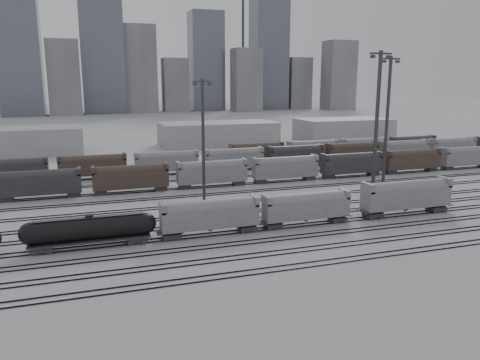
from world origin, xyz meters
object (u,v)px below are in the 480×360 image
object	(u,v)px
hopper_car_a	(210,214)
hopper_car_c	(406,194)
hopper_car_b	(306,206)
tank_car_b	(90,229)
light_mast_c	(377,123)

from	to	relation	value
hopper_car_a	hopper_car_c	distance (m)	34.18
hopper_car_a	hopper_car_b	world-z (taller)	hopper_car_a
tank_car_b	hopper_car_a	world-z (taller)	hopper_car_a
tank_car_b	hopper_car_b	bearing A→B (deg)	0.00
hopper_car_b	tank_car_b	bearing A→B (deg)	180.00
hopper_car_c	hopper_car_b	bearing A→B (deg)	180.00
hopper_car_b	hopper_car_c	xyz separation A→B (m)	(18.62, 0.00, 0.43)
hopper_car_a	hopper_car_b	size ratio (longest dim) A/B	1.03
hopper_car_a	light_mast_c	xyz separation A→B (m)	(34.75, 10.57, 11.42)
hopper_car_a	hopper_car_b	distance (m)	15.56
hopper_car_a	hopper_car_c	size ratio (longest dim) A/B	0.90
hopper_car_a	hopper_car_c	bearing A→B (deg)	0.00
hopper_car_b	light_mast_c	size ratio (longest dim) A/B	0.51
light_mast_c	hopper_car_c	bearing A→B (deg)	-93.12
tank_car_b	light_mast_c	xyz separation A→B (m)	(51.53, 10.57, 12.07)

